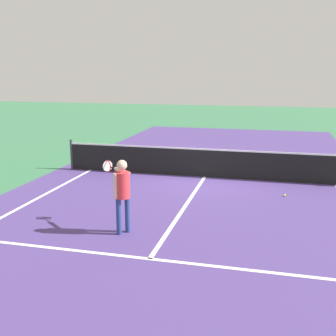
{
  "coord_description": "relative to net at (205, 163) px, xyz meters",
  "views": [
    {
      "loc": [
        2.09,
        -13.26,
        3.42
      ],
      "look_at": [
        -0.46,
        -3.19,
        1.0
      ],
      "focal_mm": 44.27,
      "sensor_mm": 36.0,
      "label": 1
    }
  ],
  "objects": [
    {
      "name": "tennis_ball_near_net",
      "position": [
        2.53,
        -1.63,
        -0.46
      ],
      "size": [
        0.07,
        0.07,
        0.07
      ],
      "primitive_type": "sphere",
      "color": "#CCE033",
      "rests_on": "ground_plane"
    },
    {
      "name": "player_near",
      "position": [
        -0.94,
        -5.29,
        0.51
      ],
      "size": [
        0.88,
        0.96,
        1.62
      ],
      "color": "navy",
      "rests_on": "ground_plane"
    },
    {
      "name": "line_center_service",
      "position": [
        0.0,
        -3.2,
        -0.49
      ],
      "size": [
        0.1,
        6.4,
        0.01
      ],
      "primitive_type": "cube",
      "color": "white",
      "rests_on": "ground_plane"
    },
    {
      "name": "line_service_near",
      "position": [
        0.0,
        -6.4,
        -0.49
      ],
      "size": [
        8.22,
        0.1,
        0.01
      ],
      "primitive_type": "cube",
      "color": "white",
      "rests_on": "ground_plane"
    },
    {
      "name": "court_surface_inbounds",
      "position": [
        0.0,
        0.0,
        -0.49
      ],
      "size": [
        10.62,
        24.4,
        0.0
      ],
      "primitive_type": "cube",
      "color": "#4C387A",
      "rests_on": "ground_plane"
    },
    {
      "name": "net",
      "position": [
        0.0,
        0.0,
        0.0
      ],
      "size": [
        9.76,
        0.09,
        1.07
      ],
      "color": "#33383D",
      "rests_on": "ground_plane"
    },
    {
      "name": "ground_plane",
      "position": [
        0.0,
        0.0,
        -0.49
      ],
      "size": [
        60.0,
        60.0,
        0.0
      ],
      "primitive_type": "plane",
      "color": "#38724C"
    }
  ]
}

